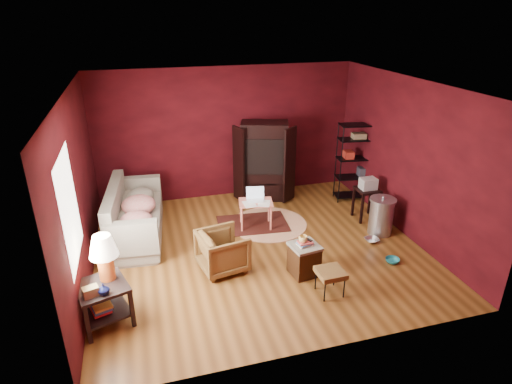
# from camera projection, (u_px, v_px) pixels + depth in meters

# --- Properties ---
(room) EXTENTS (5.54, 5.04, 2.84)m
(room) POSITION_uv_depth(u_px,v_px,m) (257.00, 174.00, 6.89)
(room) COLOR brown
(room) RESTS_ON ground
(sofa) EXTENTS (0.81, 2.17, 0.83)m
(sofa) POSITION_uv_depth(u_px,v_px,m) (136.00, 216.00, 7.71)
(sofa) COLOR gray
(sofa) RESTS_ON ground
(armchair) EXTENTS (0.77, 0.81, 0.72)m
(armchair) POSITION_uv_depth(u_px,v_px,m) (223.00, 249.00, 6.76)
(armchair) COLOR black
(armchair) RESTS_ON ground
(pet_bowl_steel) EXTENTS (0.26, 0.09, 0.25)m
(pet_bowl_steel) POSITION_uv_depth(u_px,v_px,m) (372.00, 235.00, 7.65)
(pet_bowl_steel) COLOR silver
(pet_bowl_steel) RESTS_ON ground
(pet_bowl_turquoise) EXTENTS (0.24, 0.11, 0.23)m
(pet_bowl_turquoise) POSITION_uv_depth(u_px,v_px,m) (393.00, 256.00, 7.03)
(pet_bowl_turquoise) COLOR teal
(pet_bowl_turquoise) RESTS_ON ground
(vase) EXTENTS (0.19, 0.19, 0.14)m
(vase) POSITION_uv_depth(u_px,v_px,m) (104.00, 289.00, 5.31)
(vase) COLOR #0B1039
(vase) RESTS_ON side_table
(mug) EXTENTS (0.16, 0.14, 0.13)m
(mug) POSITION_uv_depth(u_px,v_px,m) (303.00, 238.00, 6.51)
(mug) COLOR #EDC974
(mug) RESTS_ON hamper
(side_table) EXTENTS (0.78, 0.78, 1.23)m
(side_table) POSITION_uv_depth(u_px,v_px,m) (103.00, 272.00, 5.52)
(side_table) COLOR black
(side_table) RESTS_ON ground
(sofa_cushions) EXTENTS (1.06, 2.22, 0.90)m
(sofa_cushions) POSITION_uv_depth(u_px,v_px,m) (133.00, 216.00, 7.66)
(sofa_cushions) COLOR gray
(sofa_cushions) RESTS_ON sofa
(hamper) EXTENTS (0.48, 0.48, 0.60)m
(hamper) POSITION_uv_depth(u_px,v_px,m) (304.00, 259.00, 6.67)
(hamper) COLOR #40210E
(hamper) RESTS_ON ground
(footstool) EXTENTS (0.40, 0.40, 0.39)m
(footstool) POSITION_uv_depth(u_px,v_px,m) (331.00, 274.00, 6.18)
(footstool) COLOR black
(footstool) RESTS_ON ground
(rug_round) EXTENTS (1.82, 1.82, 0.01)m
(rug_round) POSITION_uv_depth(u_px,v_px,m) (269.00, 224.00, 8.31)
(rug_round) COLOR #EDE3C5
(rug_round) RESTS_ON ground
(rug_oriental) EXTENTS (1.40, 1.00, 0.01)m
(rug_oriental) POSITION_uv_depth(u_px,v_px,m) (253.00, 224.00, 8.30)
(rug_oriental) COLOR #541C16
(rug_oriental) RESTS_ON ground
(laptop_desk) EXTENTS (0.70, 0.58, 0.77)m
(laptop_desk) POSITION_uv_depth(u_px,v_px,m) (256.00, 204.00, 8.03)
(laptop_desk) COLOR #FF8874
(laptop_desk) RESTS_ON ground
(tv_armoire) EXTENTS (1.27, 0.95, 1.69)m
(tv_armoire) POSITION_uv_depth(u_px,v_px,m) (264.00, 160.00, 9.12)
(tv_armoire) COLOR black
(tv_armoire) RESTS_ON ground
(wire_shelving) EXTENTS (0.86, 0.47, 1.68)m
(wire_shelving) POSITION_uv_depth(u_px,v_px,m) (357.00, 159.00, 9.06)
(wire_shelving) COLOR black
(wire_shelving) RESTS_ON ground
(small_stand) EXTENTS (0.43, 0.43, 0.86)m
(small_stand) POSITION_uv_depth(u_px,v_px,m) (368.00, 189.00, 8.29)
(small_stand) COLOR black
(small_stand) RESTS_ON ground
(trash_can) EXTENTS (0.52, 0.52, 0.75)m
(trash_can) POSITION_uv_depth(u_px,v_px,m) (381.00, 216.00, 7.86)
(trash_can) COLOR #AAABB2
(trash_can) RESTS_ON ground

